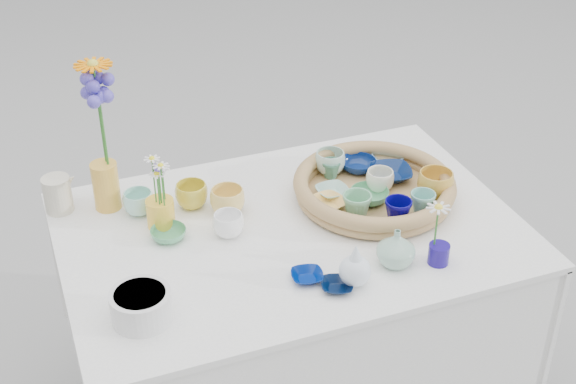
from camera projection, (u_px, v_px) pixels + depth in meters
name	position (u px, v px, depth m)	size (l,w,h in m)	color
wicker_tray	(374.00, 188.00, 2.33)	(0.47, 0.47, 0.08)	#A4744E
tray_ceramic_0	(358.00, 165.00, 2.45)	(0.11, 0.11, 0.03)	navy
tray_ceramic_1	(390.00, 174.00, 2.41)	(0.13, 0.13, 0.03)	#071A48
tray_ceramic_2	(435.00, 185.00, 2.31)	(0.11, 0.11, 0.08)	gold
tray_ceramic_3	(369.00, 196.00, 2.30)	(0.11, 0.11, 0.04)	#509C6A
tray_ceramic_4	(357.00, 206.00, 2.22)	(0.08, 0.08, 0.08)	#6FB586
tray_ceramic_5	(332.00, 191.00, 2.34)	(0.09, 0.09, 0.02)	#9AC8BB
tray_ceramic_6	(330.00, 163.00, 2.43)	(0.09, 0.09, 0.07)	silver
tray_ceramic_7	(380.00, 181.00, 2.35)	(0.08, 0.08, 0.07)	white
tray_ceramic_8	(388.00, 156.00, 2.51)	(0.11, 0.11, 0.03)	#76ACDE
tray_ceramic_9	(398.00, 211.00, 2.20)	(0.08, 0.08, 0.07)	#070263
tray_ceramic_10	(328.00, 204.00, 2.28)	(0.10, 0.10, 0.02)	#ECB85F
tray_ceramic_11	(422.00, 203.00, 2.24)	(0.07, 0.07, 0.07)	#70B7AA
tray_ceramic_12	(331.00, 169.00, 2.41)	(0.06, 0.06, 0.06)	#437F64
loose_ceramic_0	(192.00, 195.00, 2.30)	(0.09, 0.09, 0.07)	gold
loose_ceramic_1	(227.00, 201.00, 2.27)	(0.10, 0.10, 0.08)	#EFC968
loose_ceramic_2	(168.00, 234.00, 2.18)	(0.10, 0.10, 0.03)	#50A26D
loose_ceramic_3	(228.00, 225.00, 2.18)	(0.09, 0.09, 0.07)	white
loose_ceramic_4	(307.00, 276.00, 2.03)	(0.08, 0.08, 0.02)	navy
loose_ceramic_5	(139.00, 203.00, 2.27)	(0.09, 0.09, 0.07)	#A4E2D2
loose_ceramic_6	(337.00, 286.00, 1.99)	(0.08, 0.08, 0.02)	black
fluted_bowl	(141.00, 306.00, 1.89)	(0.15, 0.15, 0.08)	silver
bud_vase_paleblue	(355.00, 264.00, 1.99)	(0.08, 0.08, 0.12)	silver
bud_vase_seafoam	(396.00, 248.00, 2.06)	(0.10, 0.10, 0.11)	#8DB7A2
bud_vase_cobalt	(439.00, 254.00, 2.08)	(0.06, 0.06, 0.06)	navy
single_daisy	(436.00, 226.00, 2.04)	(0.07, 0.07, 0.13)	silver
tall_vase_yellow	(106.00, 186.00, 2.28)	(0.08, 0.08, 0.14)	gold
gerbera	(100.00, 115.00, 2.18)	(0.12, 0.12, 0.31)	orange
hydrangea	(103.00, 127.00, 2.18)	(0.09, 0.09, 0.32)	#473AB7
white_pitcher	(58.00, 194.00, 2.28)	(0.11, 0.08, 0.11)	beige
daisy_cup	(161.00, 213.00, 2.22)	(0.08, 0.08, 0.08)	yellow
daisy_posy	(160.00, 181.00, 2.15)	(0.08, 0.08, 0.14)	white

